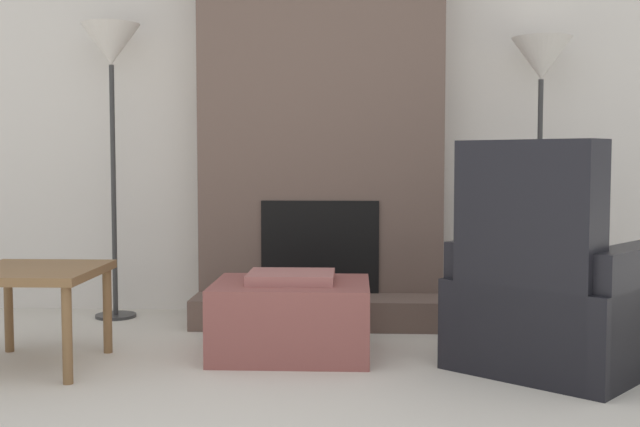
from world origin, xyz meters
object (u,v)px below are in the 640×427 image
(ottoman, at_px, (291,317))
(floor_lamp_left, at_px, (111,60))
(floor_lamp_right, at_px, (541,73))
(armchair, at_px, (553,303))
(side_table, at_px, (35,281))

(ottoman, relative_size, floor_lamp_left, 0.43)
(ottoman, distance_m, floor_lamp_right, 2.11)
(armchair, distance_m, side_table, 2.41)
(armchair, height_order, side_table, armchair)
(armchair, relative_size, floor_lamp_right, 0.69)
(ottoman, distance_m, side_table, 1.23)
(ottoman, height_order, armchair, armchair)
(floor_lamp_left, xyz_separation_m, floor_lamp_right, (2.57, 0.00, -0.09))
(armchair, distance_m, floor_lamp_right, 1.63)
(ottoman, xyz_separation_m, armchair, (1.23, -0.21, 0.12))
(floor_lamp_left, bearing_deg, side_table, -90.99)
(armchair, relative_size, side_table, 1.81)
(floor_lamp_left, relative_size, floor_lamp_right, 1.06)
(armchair, xyz_separation_m, floor_lamp_left, (-2.39, 1.11, 1.26))
(floor_lamp_left, distance_m, floor_lamp_right, 2.57)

